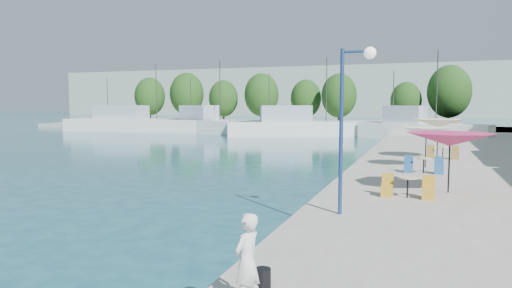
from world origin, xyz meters
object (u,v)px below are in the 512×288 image
at_px(trawler_02, 209,125).
at_px(trawler_03, 306,127).
at_px(umbrella_pink, 450,139).
at_px(trawler_04, 419,130).
at_px(person, 247,261).
at_px(bollard, 263,279).
at_px(umbrella_cream, 438,123).
at_px(trawler_01, 139,124).
at_px(street_lamp, 352,100).
at_px(umbrella_white, 426,132).

relative_size(trawler_02, trawler_03, 0.78).
distance_m(trawler_02, umbrella_pink, 48.07).
xyz_separation_m(trawler_04, person, (-2.24, -47.90, 0.33)).
distance_m(bollard, person, 0.99).
relative_size(umbrella_cream, bollard, 7.74).
bearing_deg(trawler_01, umbrella_cream, -40.39).
bearing_deg(trawler_02, street_lamp, -42.24).
bearing_deg(person, trawler_04, -168.76).
relative_size(umbrella_pink, umbrella_white, 1.29).
bearing_deg(trawler_01, trawler_04, -10.18).
bearing_deg(bollard, umbrella_pink, 71.92).
bearing_deg(person, bollard, -166.08).
relative_size(trawler_02, trawler_04, 1.13).
relative_size(trawler_01, trawler_04, 1.59).
relative_size(umbrella_pink, bollard, 8.08).
bearing_deg(trawler_01, person, -60.74).
bearing_deg(umbrella_white, umbrella_pink, -83.55).
distance_m(umbrella_white, bollard, 18.45).
relative_size(umbrella_white, street_lamp, 0.50).
relative_size(trawler_04, umbrella_pink, 4.50).
xyz_separation_m(umbrella_white, umbrella_cream, (0.70, 4.63, 0.31)).
xyz_separation_m(trawler_01, trawler_03, (25.35, -1.06, 0.00)).
relative_size(umbrella_pink, umbrella_cream, 1.04).
bearing_deg(umbrella_cream, street_lamp, -99.82).
relative_size(trawler_01, bollard, 57.78).
xyz_separation_m(trawler_02, street_lamp, (25.86, -43.24, 3.02)).
distance_m(trawler_03, umbrella_cream, 29.52).
height_order(trawler_04, umbrella_cream, trawler_04).
height_order(trawler_03, trawler_04, same).
bearing_deg(umbrella_white, bollard, -98.77).
bearing_deg(bollard, umbrella_white, 81.23).
height_order(trawler_03, umbrella_pink, trawler_03).
height_order(street_lamp, person, street_lamp).
bearing_deg(umbrella_cream, trawler_02, 137.10).
relative_size(trawler_02, bollard, 41.04).
relative_size(trawler_01, umbrella_pink, 7.15).
bearing_deg(trawler_03, umbrella_cream, -82.36).
bearing_deg(bollard, trawler_04, 87.27).
bearing_deg(umbrella_pink, umbrella_cream, 90.50).
xyz_separation_m(trawler_02, umbrella_white, (28.02, -31.32, 1.41)).
xyz_separation_m(umbrella_white, bollard, (-2.80, -18.16, -1.68)).
xyz_separation_m(trawler_02, umbrella_pink, (28.83, -38.44, 1.56)).
distance_m(trawler_02, street_lamp, 50.47).
relative_size(trawler_04, person, 9.12).
relative_size(trawler_03, umbrella_cream, 6.80).
relative_size(trawler_03, street_lamp, 4.18).
bearing_deg(trawler_03, bollard, -99.29).
height_order(umbrella_white, person, umbrella_white).
xyz_separation_m(umbrella_pink, umbrella_white, (-0.80, 7.11, -0.15)).
xyz_separation_m(trawler_03, umbrella_cream, (14.75, -25.51, 1.72)).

